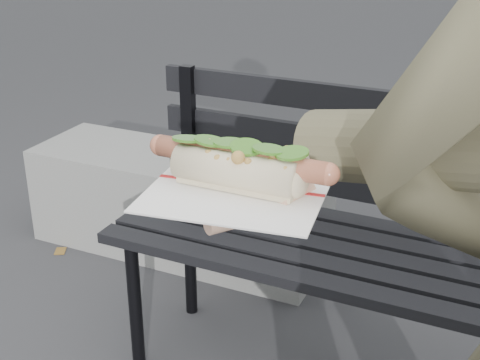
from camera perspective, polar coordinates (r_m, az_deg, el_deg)
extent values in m
cylinder|color=black|center=(2.06, -8.92, -10.71)|extent=(0.04, 0.04, 0.45)
cylinder|color=black|center=(2.30, -4.29, -6.45)|extent=(0.04, 0.04, 0.45)
cube|color=black|center=(1.68, 10.07, -9.54)|extent=(1.50, 0.07, 0.03)
cube|color=black|center=(1.76, 10.86, -8.05)|extent=(1.50, 0.07, 0.03)
cube|color=black|center=(1.83, 11.58, -6.68)|extent=(1.50, 0.07, 0.03)
cube|color=black|center=(1.91, 12.24, -5.42)|extent=(1.50, 0.07, 0.03)
cube|color=black|center=(1.99, 12.85, -4.26)|extent=(1.50, 0.07, 0.03)
cube|color=black|center=(2.13, -4.39, 4.21)|extent=(0.04, 0.03, 0.42)
cube|color=black|center=(1.97, 13.32, -1.19)|extent=(1.50, 0.02, 0.08)
cube|color=black|center=(1.92, 13.68, 2.34)|extent=(1.50, 0.02, 0.08)
cube|color=black|center=(1.88, 14.06, 6.03)|extent=(1.50, 0.02, 0.08)
cylinder|color=white|center=(1.91, -1.42, -1.23)|extent=(0.06, 0.06, 0.19)
cylinder|color=white|center=(1.86, -1.45, 1.70)|extent=(0.03, 0.03, 0.02)
cube|color=slate|center=(2.72, -5.26, -2.03)|extent=(1.20, 0.40, 0.40)
cylinder|color=#D8A384|center=(0.74, 3.15, -1.67)|extent=(0.09, 0.08, 0.07)
ellipsoid|color=#D8A384|center=(0.74, 0.00, -1.76)|extent=(0.10, 0.11, 0.03)
cylinder|color=#D8A384|center=(0.74, -4.83, -1.75)|extent=(0.06, 0.02, 0.02)
cylinder|color=#D8A384|center=(0.76, -4.09, -1.17)|extent=(0.06, 0.02, 0.02)
cylinder|color=#D8A384|center=(0.77, -3.39, -0.60)|extent=(0.06, 0.02, 0.02)
cylinder|color=#D8A384|center=(0.79, -2.71, -0.06)|extent=(0.06, 0.02, 0.02)
cylinder|color=#D8A384|center=(0.70, -1.16, -3.53)|extent=(0.04, 0.05, 0.02)
cube|color=white|center=(0.74, 0.00, -0.57)|extent=(0.21, 0.21, 0.00)
cube|color=#B21E1E|center=(0.74, 0.00, -0.46)|extent=(0.19, 0.03, 0.00)
cylinder|color=#B66446|center=(0.72, 0.00, 1.81)|extent=(0.20, 0.03, 0.02)
sphere|color=#B66446|center=(0.77, -6.79, 2.96)|extent=(0.02, 0.03, 0.02)
sphere|color=#B66446|center=(0.69, 7.54, 0.50)|extent=(0.03, 0.03, 0.02)
sphere|color=#9E6B2D|center=(0.72, -0.06, 2.43)|extent=(0.01, 0.01, 0.01)
sphere|color=#9E6B2D|center=(0.75, -0.75, 3.27)|extent=(0.01, 0.01, 0.01)
sphere|color=#9E6B2D|center=(0.70, 2.79, 1.99)|extent=(0.01, 0.01, 0.01)
sphere|color=#9E6B2D|center=(0.74, -4.35, 2.37)|extent=(0.01, 0.01, 0.01)
sphere|color=#9E6B2D|center=(0.73, 1.06, 2.68)|extent=(0.01, 0.01, 0.01)
sphere|color=#9E6B2D|center=(0.72, 1.11, 1.86)|extent=(0.01, 0.01, 0.01)
sphere|color=#9E6B2D|center=(0.71, -1.89, 1.73)|extent=(0.01, 0.01, 0.01)
sphere|color=#9E6B2D|center=(0.72, 4.15, 1.77)|extent=(0.01, 0.01, 0.01)
sphere|color=#9E6B2D|center=(0.70, 2.63, 1.52)|extent=(0.01, 0.01, 0.01)
sphere|color=#9E6B2D|center=(0.73, -4.31, 2.33)|extent=(0.01, 0.01, 0.01)
sphere|color=#9E6B2D|center=(0.70, 0.69, 1.57)|extent=(0.01, 0.01, 0.01)
sphere|color=#9E6B2D|center=(0.76, -3.61, 3.58)|extent=(0.01, 0.01, 0.01)
sphere|color=#9E6B2D|center=(0.74, -2.78, 2.76)|extent=(0.01, 0.01, 0.01)
sphere|color=#9E6B2D|center=(0.74, -2.66, 3.12)|extent=(0.01, 0.01, 0.01)
sphere|color=#9E6B2D|center=(0.75, -2.95, 3.11)|extent=(0.01, 0.01, 0.01)
sphere|color=#9E6B2D|center=(0.72, -2.71, 2.14)|extent=(0.01, 0.01, 0.01)
sphere|color=#9E6B2D|center=(0.71, 2.89, 2.35)|extent=(0.01, 0.01, 0.01)
sphere|color=#9E6B2D|center=(0.72, 4.06, 2.46)|extent=(0.01, 0.01, 0.01)
sphere|color=#9E6B2D|center=(0.68, 3.95, 0.69)|extent=(0.01, 0.01, 0.01)
sphere|color=#9E6B2D|center=(0.73, -1.51, 2.31)|extent=(0.01, 0.01, 0.01)
sphere|color=#9E6B2D|center=(0.71, -0.93, 1.57)|extent=(0.01, 0.01, 0.01)
sphere|color=#9E6B2D|center=(0.74, -1.87, 3.08)|extent=(0.01, 0.01, 0.01)
sphere|color=#9E6B2D|center=(0.70, -0.16, 1.92)|extent=(0.01, 0.01, 0.01)
sphere|color=#9E6B2D|center=(0.75, -3.52, 3.07)|extent=(0.01, 0.01, 0.01)
sphere|color=#9E6B2D|center=(0.73, 2.02, 2.48)|extent=(0.01, 0.01, 0.01)
sphere|color=#9E6B2D|center=(0.73, 1.77, 2.67)|extent=(0.01, 0.01, 0.01)
sphere|color=#9E6B2D|center=(0.72, 4.28, 2.35)|extent=(0.01, 0.01, 0.01)
sphere|color=#9E6B2D|center=(0.75, -1.86, 3.28)|extent=(0.01, 0.01, 0.01)
sphere|color=#9E6B2D|center=(0.72, 3.25, 2.66)|extent=(0.01, 0.01, 0.01)
sphere|color=#9E6B2D|center=(0.74, -2.40, 2.65)|extent=(0.01, 0.01, 0.01)
cylinder|color=#407E22|center=(0.74, -4.45, 3.52)|extent=(0.04, 0.04, 0.01)
cylinder|color=#407E22|center=(0.73, -2.57, 3.36)|extent=(0.04, 0.04, 0.01)
cylinder|color=#407E22|center=(0.73, -0.90, 3.19)|extent=(0.04, 0.04, 0.01)
cylinder|color=#407E22|center=(0.71, 0.57, 2.84)|extent=(0.04, 0.04, 0.01)
cylinder|color=#407E22|center=(0.71, 2.48, 2.63)|extent=(0.04, 0.04, 0.01)
cylinder|color=#407E22|center=(0.70, 4.45, 2.31)|extent=(0.04, 0.04, 0.01)
cube|color=brown|center=(2.87, -15.08, -5.87)|extent=(0.06, 0.07, 0.00)
cube|color=brown|center=(3.15, -4.32, -2.29)|extent=(0.04, 0.05, 0.00)
cube|color=brown|center=(3.42, -14.55, -0.82)|extent=(0.06, 0.07, 0.00)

